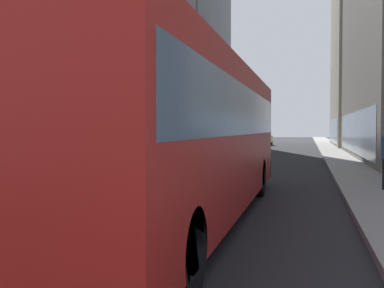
{
  "coord_description": "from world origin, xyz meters",
  "views": [
    {
      "loc": [
        3.61,
        -5.23,
        1.83
      ],
      "look_at": [
        0.48,
        7.08,
        1.4
      ],
      "focal_mm": 42.75,
      "sensor_mm": 36.0,
      "label": 1
    }
  ],
  "objects": [
    {
      "name": "ground_plane",
      "position": [
        0.0,
        35.0,
        0.0
      ],
      "size": [
        120.0,
        120.0,
        0.0
      ],
      "primitive_type": "plane",
      "color": "#232326"
    },
    {
      "name": "sidewalk_left",
      "position": [
        -5.7,
        35.0,
        0.07
      ],
      "size": [
        2.4,
        110.0,
        0.15
      ],
      "primitive_type": "cube",
      "color": "gray",
      "rests_on": "ground"
    },
    {
      "name": "sidewalk_right",
      "position": [
        5.7,
        35.0,
        0.07
      ],
      "size": [
        2.4,
        110.0,
        0.15
      ],
      "primitive_type": "cube",
      "color": "gray",
      "rests_on": "ground"
    },
    {
      "name": "transit_bus",
      "position": [
        1.2,
        3.62,
        1.78
      ],
      "size": [
        2.78,
        11.53,
        3.05
      ],
      "color": "red",
      "rests_on": "ground"
    },
    {
      "name": "car_yellow_taxi",
      "position": [
        -1.2,
        44.98,
        0.82
      ],
      "size": [
        1.92,
        4.03,
        1.62
      ],
      "color": "yellow",
      "rests_on": "ground"
    },
    {
      "name": "car_silver_sedan",
      "position": [
        -2.8,
        20.75,
        0.82
      ],
      "size": [
        1.92,
        4.14,
        1.62
      ],
      "color": "#B7BABF",
      "rests_on": "ground"
    },
    {
      "name": "car_blue_hatchback",
      "position": [
        -2.8,
        34.27,
        0.83
      ],
      "size": [
        1.87,
        4.67,
        1.62
      ],
      "color": "#4C6BB7",
      "rests_on": "ground"
    },
    {
      "name": "car_red_coupe",
      "position": [
        -2.8,
        28.88,
        0.82
      ],
      "size": [
        1.93,
        4.35,
        1.62
      ],
      "color": "red",
      "rests_on": "ground"
    },
    {
      "name": "car_grey_wagon",
      "position": [
        -2.8,
        4.85,
        0.82
      ],
      "size": [
        1.85,
        4.26,
        1.62
      ],
      "color": "slate",
      "rests_on": "ground"
    },
    {
      "name": "car_white_van",
      "position": [
        -2.8,
        10.13,
        0.82
      ],
      "size": [
        1.77,
        4.7,
        1.62
      ],
      "color": "silver",
      "rests_on": "ground"
    }
  ]
}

